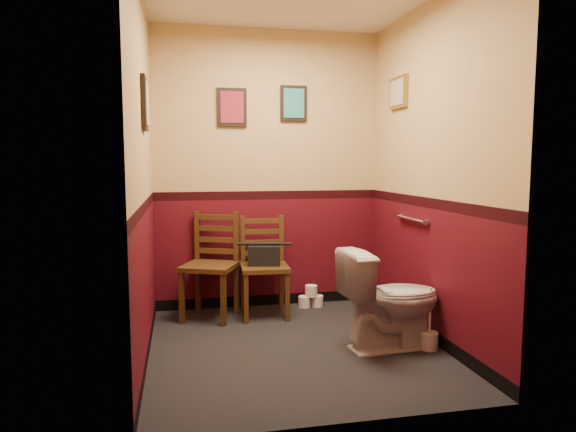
# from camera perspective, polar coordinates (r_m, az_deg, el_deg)

# --- Properties ---
(floor) EXTENTS (2.20, 2.40, 0.00)m
(floor) POSITION_cam_1_polar(r_m,az_deg,el_deg) (4.12, 0.73, -14.34)
(floor) COLOR black
(floor) RESTS_ON ground
(wall_back) EXTENTS (2.20, 0.00, 2.70)m
(wall_back) POSITION_cam_1_polar(r_m,az_deg,el_deg) (5.04, -2.22, 5.08)
(wall_back) COLOR #470A14
(wall_back) RESTS_ON ground
(wall_front) EXTENTS (2.20, 0.00, 2.70)m
(wall_front) POSITION_cam_1_polar(r_m,az_deg,el_deg) (2.70, 6.31, 4.21)
(wall_front) COLOR #470A14
(wall_front) RESTS_ON ground
(wall_left) EXTENTS (0.00, 2.40, 2.70)m
(wall_left) POSITION_cam_1_polar(r_m,az_deg,el_deg) (3.78, -15.80, 4.53)
(wall_left) COLOR #470A14
(wall_left) RESTS_ON ground
(wall_right) EXTENTS (0.00, 2.40, 2.70)m
(wall_right) POSITION_cam_1_polar(r_m,az_deg,el_deg) (4.24, 15.48, 4.68)
(wall_right) COLOR #470A14
(wall_right) RESTS_ON ground
(grab_bar) EXTENTS (0.05, 0.56, 0.06)m
(grab_bar) POSITION_cam_1_polar(r_m,az_deg,el_deg) (4.48, 13.53, -0.34)
(grab_bar) COLOR silver
(grab_bar) RESTS_ON wall_right
(framed_print_back_a) EXTENTS (0.28, 0.04, 0.36)m
(framed_print_back_a) POSITION_cam_1_polar(r_m,az_deg,el_deg) (5.00, -6.25, 11.93)
(framed_print_back_a) COLOR black
(framed_print_back_a) RESTS_ON wall_back
(framed_print_back_b) EXTENTS (0.26, 0.04, 0.34)m
(framed_print_back_b) POSITION_cam_1_polar(r_m,az_deg,el_deg) (5.10, 0.63, 12.41)
(framed_print_back_b) COLOR black
(framed_print_back_b) RESTS_ON wall_back
(framed_print_left) EXTENTS (0.04, 0.30, 0.38)m
(framed_print_left) POSITION_cam_1_polar(r_m,az_deg,el_deg) (3.90, -15.61, 11.94)
(framed_print_left) COLOR black
(framed_print_left) RESTS_ON wall_left
(framed_print_right) EXTENTS (0.04, 0.34, 0.28)m
(framed_print_right) POSITION_cam_1_polar(r_m,az_deg,el_deg) (4.81, 12.14, 13.26)
(framed_print_right) COLOR olive
(framed_print_right) RESTS_ON wall_right
(toilet) EXTENTS (0.81, 0.50, 0.76)m
(toilet) POSITION_cam_1_polar(r_m,az_deg,el_deg) (4.06, 11.35, -9.10)
(toilet) COLOR white
(toilet) RESTS_ON floor
(toilet_brush) EXTENTS (0.14, 0.14, 0.48)m
(toilet_brush) POSITION_cam_1_polar(r_m,az_deg,el_deg) (4.19, 15.41, -13.07)
(toilet_brush) COLOR silver
(toilet_brush) RESTS_ON floor
(chair_left) EXTENTS (0.59, 0.59, 0.97)m
(chair_left) POSITION_cam_1_polar(r_m,az_deg,el_deg) (4.79, -8.52, -5.43)
(chair_left) COLOR #4C3217
(chair_left) RESTS_ON floor
(chair_right) EXTENTS (0.45, 0.45, 0.93)m
(chair_right) POSITION_cam_1_polar(r_m,az_deg,el_deg) (4.81, -2.70, -5.61)
(chair_right) COLOR #4C3217
(chair_right) RESTS_ON floor
(handbag) EXTENTS (0.31, 0.20, 0.21)m
(handbag) POSITION_cam_1_polar(r_m,az_deg,el_deg) (4.75, -2.65, -4.38)
(handbag) COLOR black
(handbag) RESTS_ON chair_right
(tp_stack) EXTENTS (0.25, 0.13, 0.22)m
(tp_stack) POSITION_cam_1_polar(r_m,az_deg,el_deg) (5.16, 2.56, -9.07)
(tp_stack) COLOR silver
(tp_stack) RESTS_ON floor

